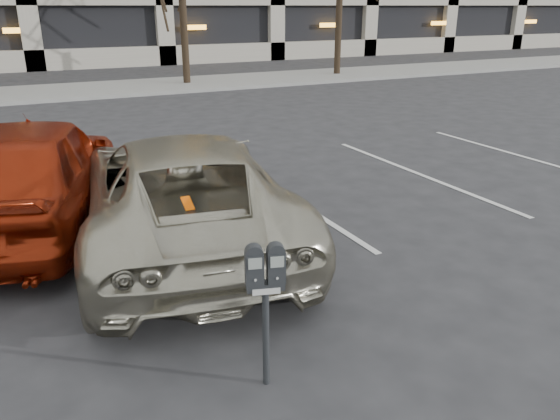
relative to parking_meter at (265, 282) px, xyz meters
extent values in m
plane|color=#28282B|center=(0.97, 1.95, -0.96)|extent=(140.00, 140.00, 0.00)
cube|color=gray|center=(0.97, 17.95, -0.90)|extent=(80.00, 4.00, 0.12)
cube|color=silver|center=(-0.43, 4.25, -0.95)|extent=(0.10, 5.20, 0.00)
cube|color=silver|center=(2.37, 4.25, -0.95)|extent=(0.10, 5.20, 0.00)
cube|color=silver|center=(5.17, 4.25, -0.95)|extent=(0.10, 5.20, 0.00)
cube|color=silver|center=(7.97, 4.25, -0.95)|extent=(0.10, 5.20, 0.00)
cylinder|color=black|center=(4.97, 17.95, 0.96)|extent=(0.28, 0.28, 3.85)
cylinder|color=black|center=(11.97, 17.95, 0.79)|extent=(0.28, 0.28, 3.50)
cylinder|color=black|center=(0.00, 0.00, -0.51)|extent=(0.06, 0.06, 0.90)
cube|color=black|center=(0.00, 0.00, -0.04)|extent=(0.32, 0.18, 0.06)
cube|color=silver|center=(-0.02, -0.05, -0.06)|extent=(0.21, 0.07, 0.05)
cube|color=gray|center=(-0.10, -0.03, 0.19)|extent=(0.10, 0.04, 0.09)
cube|color=gray|center=(0.06, -0.08, 0.19)|extent=(0.10, 0.04, 0.09)
imported|color=#B9B39D|center=(0.28, 3.15, -0.22)|extent=(3.31, 5.63, 1.47)
cube|color=#FF5B05|center=(-0.07, 2.23, 0.51)|extent=(0.10, 0.20, 0.01)
imported|color=#98250D|center=(-1.43, 4.63, -0.15)|extent=(3.23, 5.12, 1.62)
camera|label=1|loc=(-1.59, -3.44, 2.02)|focal=35.00mm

